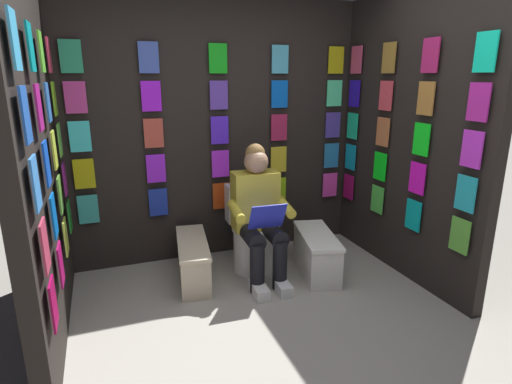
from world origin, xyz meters
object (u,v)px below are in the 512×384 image
object	(u,v)px
person_reading	(259,213)
comic_longbox_near	(193,260)
toilet	(252,234)
comic_longbox_far	(316,253)

from	to	relation	value
person_reading	comic_longbox_near	distance (m)	0.72
toilet	person_reading	bearing A→B (deg)	90.41
comic_longbox_near	comic_longbox_far	xyz separation A→B (m)	(-1.09, 0.27, 0.01)
comic_longbox_near	toilet	bearing A→B (deg)	-165.41
toilet	comic_longbox_near	world-z (taller)	toilet
person_reading	toilet	bearing A→B (deg)	-89.59
person_reading	comic_longbox_near	size ratio (longest dim) A/B	1.41
toilet	comic_longbox_far	xyz separation A→B (m)	(-0.51, 0.33, -0.14)
person_reading	comic_longbox_far	distance (m)	0.67
toilet	comic_longbox_near	xyz separation A→B (m)	(0.57, 0.07, -0.14)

